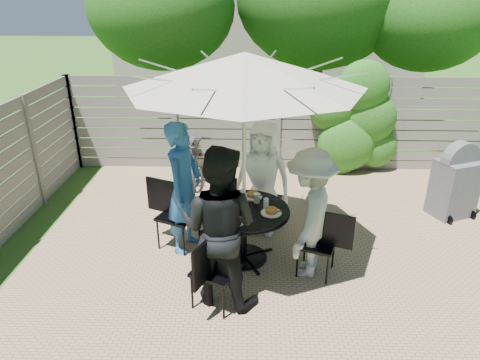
{
  "coord_description": "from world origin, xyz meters",
  "views": [
    {
      "loc": [
        -0.52,
        -4.99,
        3.29
      ],
      "look_at": [
        -0.65,
        0.01,
        1.07
      ],
      "focal_mm": 32.0,
      "sensor_mm": 36.0,
      "label": 1
    }
  ],
  "objects_px": {
    "person_right": "(309,214)",
    "plate_right": "(271,212)",
    "coffee_cup": "(257,198)",
    "glass_front": "(245,215)",
    "person_left": "(184,189)",
    "glass_right": "(266,203)",
    "chair_back": "(265,209)",
    "chair_right": "(317,255)",
    "bbq_grill": "(455,183)",
    "plate_left": "(218,203)",
    "person_back": "(263,178)",
    "plate_front": "(234,220)",
    "bicycle": "(194,153)",
    "glass_back": "(243,194)",
    "person_front": "(219,228)",
    "syrup_jug": "(241,201)",
    "patio_table": "(244,225)",
    "chair_front": "(215,284)",
    "chair_left": "(178,227)",
    "plate_back": "(253,195)",
    "umbrella": "(244,70)"
  },
  "relations": [
    {
      "from": "chair_left",
      "to": "glass_front",
      "type": "xyz_separation_m",
      "value": [
        0.94,
        -0.58,
        0.53
      ]
    },
    {
      "from": "coffee_cup",
      "to": "glass_front",
      "type": "bearing_deg",
      "value": -107.27
    },
    {
      "from": "person_back",
      "to": "plate_front",
      "type": "xyz_separation_m",
      "value": [
        -0.36,
        -1.13,
        -0.06
      ]
    },
    {
      "from": "chair_left",
      "to": "glass_front",
      "type": "distance_m",
      "value": 1.22
    },
    {
      "from": "chair_back",
      "to": "chair_right",
      "type": "xyz_separation_m",
      "value": [
        0.62,
        -1.21,
        0.0
      ]
    },
    {
      "from": "person_right",
      "to": "glass_right",
      "type": "relative_size",
      "value": 11.8
    },
    {
      "from": "umbrella",
      "to": "chair_front",
      "type": "xyz_separation_m",
      "value": [
        -0.3,
        -0.92,
        -2.2
      ]
    },
    {
      "from": "plate_left",
      "to": "glass_front",
      "type": "xyz_separation_m",
      "value": [
        0.36,
        -0.39,
        0.05
      ]
    },
    {
      "from": "umbrella",
      "to": "chair_back",
      "type": "relative_size",
      "value": 3.9
    },
    {
      "from": "person_back",
      "to": "person_left",
      "type": "bearing_deg",
      "value": -135.0
    },
    {
      "from": "glass_front",
      "to": "bbq_grill",
      "type": "height_order",
      "value": "bbq_grill"
    },
    {
      "from": "plate_right",
      "to": "bicycle",
      "type": "distance_m",
      "value": 3.21
    },
    {
      "from": "person_left",
      "to": "glass_front",
      "type": "height_order",
      "value": "person_left"
    },
    {
      "from": "chair_back",
      "to": "bbq_grill",
      "type": "distance_m",
      "value": 2.99
    },
    {
      "from": "plate_left",
      "to": "glass_right",
      "type": "relative_size",
      "value": 1.86
    },
    {
      "from": "patio_table",
      "to": "plate_left",
      "type": "xyz_separation_m",
      "value": [
        -0.34,
        0.11,
        0.25
      ]
    },
    {
      "from": "chair_right",
      "to": "glass_front",
      "type": "relative_size",
      "value": 6.38
    },
    {
      "from": "plate_left",
      "to": "plate_right",
      "type": "height_order",
      "value": "same"
    },
    {
      "from": "chair_right",
      "to": "bicycle",
      "type": "xyz_separation_m",
      "value": [
        -1.92,
        3.09,
        0.21
      ]
    },
    {
      "from": "plate_left",
      "to": "glass_front",
      "type": "height_order",
      "value": "glass_front"
    },
    {
      "from": "glass_right",
      "to": "bicycle",
      "type": "height_order",
      "value": "bicycle"
    },
    {
      "from": "patio_table",
      "to": "glass_front",
      "type": "xyz_separation_m",
      "value": [
        0.02,
        -0.28,
        0.3
      ]
    },
    {
      "from": "syrup_jug",
      "to": "bbq_grill",
      "type": "xyz_separation_m",
      "value": [
        3.29,
        1.25,
        -0.27
      ]
    },
    {
      "from": "person_back",
      "to": "coffee_cup",
      "type": "bearing_deg",
      "value": -80.69
    },
    {
      "from": "chair_front",
      "to": "person_left",
      "type": "bearing_deg",
      "value": 47.07
    },
    {
      "from": "plate_back",
      "to": "chair_right",
      "type": "bearing_deg",
      "value": -38.35
    },
    {
      "from": "person_right",
      "to": "chair_right",
      "type": "bearing_deg",
      "value": 89.68
    },
    {
      "from": "patio_table",
      "to": "chair_right",
      "type": "distance_m",
      "value": 1.0
    },
    {
      "from": "glass_right",
      "to": "chair_left",
      "type": "bearing_deg",
      "value": 166.96
    },
    {
      "from": "chair_front",
      "to": "chair_right",
      "type": "bearing_deg",
      "value": -38.59
    },
    {
      "from": "person_left",
      "to": "glass_right",
      "type": "bearing_deg",
      "value": -84.5
    },
    {
      "from": "person_front",
      "to": "syrup_jug",
      "type": "height_order",
      "value": "person_front"
    },
    {
      "from": "chair_right",
      "to": "glass_right",
      "type": "bearing_deg",
      "value": -5.64
    },
    {
      "from": "person_back",
      "to": "person_front",
      "type": "relative_size",
      "value": 0.89
    },
    {
      "from": "plate_back",
      "to": "glass_front",
      "type": "xyz_separation_m",
      "value": [
        -0.09,
        -0.62,
        0.05
      ]
    },
    {
      "from": "chair_front",
      "to": "person_right",
      "type": "xyz_separation_m",
      "value": [
        1.09,
        0.66,
        0.54
      ]
    },
    {
      "from": "chair_back",
      "to": "chair_left",
      "type": "height_order",
      "value": "chair_left"
    },
    {
      "from": "umbrella",
      "to": "glass_front",
      "type": "xyz_separation_m",
      "value": [
        0.02,
        -0.28,
        -1.66
      ]
    },
    {
      "from": "syrup_jug",
      "to": "patio_table",
      "type": "bearing_deg",
      "value": -57.66
    },
    {
      "from": "patio_table",
      "to": "bbq_grill",
      "type": "distance_m",
      "value": 3.5
    },
    {
      "from": "glass_back",
      "to": "glass_right",
      "type": "xyz_separation_m",
      "value": [
        0.3,
        -0.26,
        0.0
      ]
    },
    {
      "from": "chair_back",
      "to": "plate_right",
      "type": "relative_size",
      "value": 3.43
    },
    {
      "from": "glass_back",
      "to": "glass_front",
      "type": "relative_size",
      "value": 1.0
    },
    {
      "from": "person_left",
      "to": "plate_front",
      "type": "distance_m",
      "value": 0.91
    },
    {
      "from": "chair_back",
      "to": "bicycle",
      "type": "distance_m",
      "value": 2.29
    },
    {
      "from": "person_left",
      "to": "chair_right",
      "type": "height_order",
      "value": "person_left"
    },
    {
      "from": "plate_right",
      "to": "bicycle",
      "type": "bearing_deg",
      "value": 114.86
    },
    {
      "from": "plate_front",
      "to": "bicycle",
      "type": "distance_m",
      "value": 3.27
    },
    {
      "from": "person_right",
      "to": "plate_right",
      "type": "relative_size",
      "value": 6.35
    },
    {
      "from": "glass_front",
      "to": "coffee_cup",
      "type": "relative_size",
      "value": 1.17
    }
  ]
}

